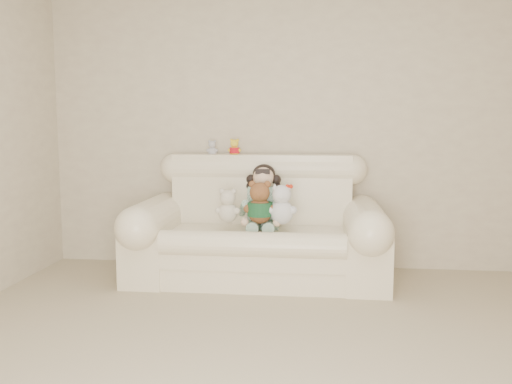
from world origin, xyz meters
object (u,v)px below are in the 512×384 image
object	(u,v)px
seated_child	(263,196)
cream_teddy	(228,202)
white_cat	(282,200)
brown_teddy	(260,198)
sofa	(257,219)

from	to	relation	value
seated_child	cream_teddy	bearing A→B (deg)	-147.43
white_cat	cream_teddy	world-z (taller)	white_cat
seated_child	white_cat	world-z (taller)	seated_child
seated_child	brown_teddy	size ratio (longest dim) A/B	1.37
sofa	brown_teddy	distance (m)	0.22
sofa	white_cat	world-z (taller)	sofa
sofa	cream_teddy	world-z (taller)	sofa
sofa	brown_teddy	xyz separation A→B (m)	(0.03, -0.11, 0.19)
white_cat	cream_teddy	size ratio (longest dim) A/B	1.18
sofa	white_cat	bearing A→B (deg)	-30.07
white_cat	sofa	bearing A→B (deg)	159.47
brown_teddy	cream_teddy	world-z (taller)	brown_teddy
brown_teddy	white_cat	size ratio (longest dim) A/B	1.05
sofa	cream_teddy	xyz separation A→B (m)	(-0.23, -0.10, 0.15)
white_cat	seated_child	bearing A→B (deg)	139.26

